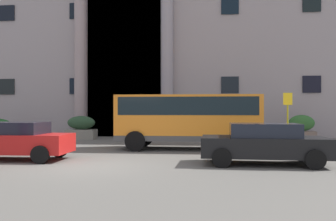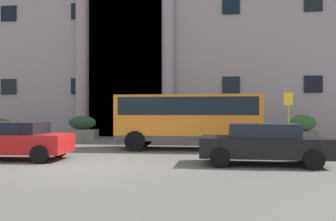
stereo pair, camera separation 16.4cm
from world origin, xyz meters
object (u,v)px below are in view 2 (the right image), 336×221
at_px(bus_stop_sign, 288,114).
at_px(hedge_planter_far_west, 303,128).
at_px(hedge_planter_far_east, 82,128).
at_px(parked_estate_mid, 263,143).
at_px(orange_minibus, 188,117).
at_px(hedge_planter_east, 228,130).
at_px(motorcycle_far_end, 267,145).
at_px(motorcycle_near_kerb, 15,142).
at_px(white_taxi_kerbside, 14,140).

bearing_deg(bus_stop_sign, hedge_planter_far_west, 66.55).
relative_size(hedge_planter_far_east, parked_estate_mid, 0.45).
relative_size(orange_minibus, hedge_planter_far_east, 3.52).
distance_m(hedge_planter_east, motorcycle_far_end, 7.73).
bearing_deg(bus_stop_sign, hedge_planter_far_east, 162.70).
bearing_deg(hedge_planter_east, motorcycle_near_kerb, -142.67).
height_order(motorcycle_near_kerb, motorcycle_far_end, same).
xyz_separation_m(bus_stop_sign, hedge_planter_far_west, (1.62, 3.73, -0.91)).
height_order(orange_minibus, hedge_planter_far_east, orange_minibus).
xyz_separation_m(orange_minibus, hedge_planter_east, (2.10, 5.20, -0.87)).
height_order(orange_minibus, hedge_planter_east, orange_minibus).
xyz_separation_m(bus_stop_sign, white_taxi_kerbside, (-10.99, -5.80, -0.94)).
xyz_separation_m(motorcycle_near_kerb, motorcycle_far_end, (10.63, -0.38, -0.00)).
height_order(hedge_planter_east, hedge_planter_far_west, hedge_planter_far_west).
bearing_deg(motorcycle_near_kerb, hedge_planter_far_west, 25.51).
relative_size(orange_minibus, bus_stop_sign, 2.45).
bearing_deg(hedge_planter_far_west, bus_stop_sign, -113.45).
xyz_separation_m(white_taxi_kerbside, motorcycle_near_kerb, (-1.26, 2.28, -0.26)).
bearing_deg(parked_estate_mid, white_taxi_kerbside, -179.02).
bearing_deg(hedge_planter_east, hedge_planter_far_west, 0.02).
bearing_deg(parked_estate_mid, motorcycle_near_kerb, 168.47).
height_order(hedge_planter_east, motorcycle_near_kerb, hedge_planter_east).
distance_m(orange_minibus, hedge_planter_far_east, 8.82).
xyz_separation_m(hedge_planter_far_west, parked_estate_mid, (-3.70, -9.65, -0.04)).
height_order(bus_stop_sign, hedge_planter_far_east, bus_stop_sign).
height_order(hedge_planter_far_east, parked_estate_mid, hedge_planter_far_east).
relative_size(parked_estate_mid, white_taxi_kerbside, 1.02).
xyz_separation_m(hedge_planter_east, motorcycle_near_kerb, (-9.51, -7.26, -0.19)).
bearing_deg(hedge_planter_east, white_taxi_kerbside, -130.90).
bearing_deg(bus_stop_sign, motorcycle_far_end, -112.37).
height_order(orange_minibus, white_taxi_kerbside, orange_minibus).
xyz_separation_m(hedge_planter_far_west, motorcycle_far_end, (-3.23, -7.64, -0.29)).
bearing_deg(hedge_planter_far_east, motorcycle_near_kerb, -92.58).
bearing_deg(motorcycle_far_end, motorcycle_near_kerb, 179.32).
bearing_deg(motorcycle_near_kerb, white_taxi_kerbside, -63.26).
bearing_deg(orange_minibus, motorcycle_far_end, -37.46).
bearing_deg(hedge_planter_east, parked_estate_mid, -86.13).
distance_m(hedge_planter_far_east, motorcycle_near_kerb, 7.25).
bearing_deg(hedge_planter_east, motorcycle_far_end, -81.66).
xyz_separation_m(parked_estate_mid, motorcycle_near_kerb, (-10.17, 2.39, -0.26)).
bearing_deg(orange_minibus, white_taxi_kerbside, -145.20).
bearing_deg(hedge_planter_far_west, hedge_planter_far_east, -179.91).
xyz_separation_m(hedge_planter_far_west, white_taxi_kerbside, (-12.61, -9.54, -0.03)).
relative_size(hedge_planter_far_west, motorcycle_near_kerb, 0.79).
distance_m(hedge_planter_far_west, parked_estate_mid, 10.34).
xyz_separation_m(orange_minibus, motorcycle_far_end, (3.22, -2.44, -1.07)).
bearing_deg(hedge_planter_far_east, orange_minibus, -36.19).
bearing_deg(hedge_planter_far_west, orange_minibus, -141.11).
bearing_deg(parked_estate_mid, bus_stop_sign, 72.40).
xyz_separation_m(hedge_planter_east, motorcycle_far_end, (1.12, -7.64, -0.19)).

